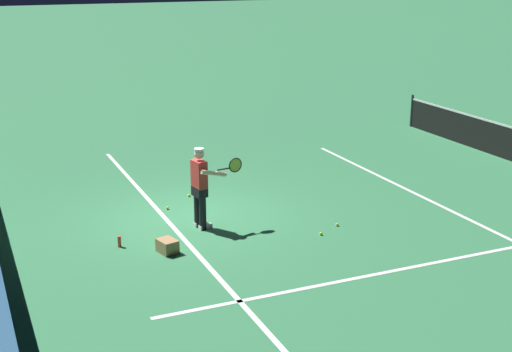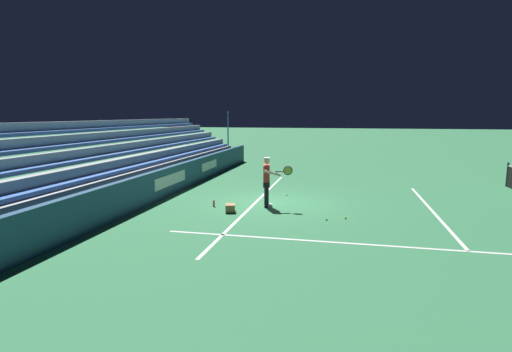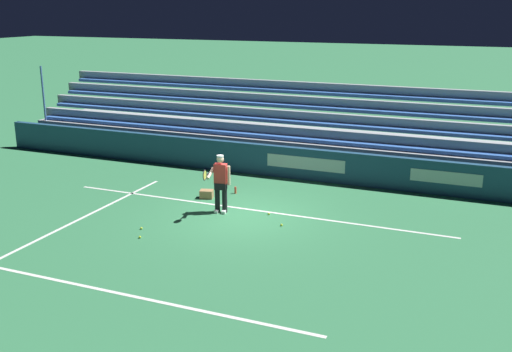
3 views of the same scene
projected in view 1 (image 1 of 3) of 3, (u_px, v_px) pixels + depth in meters
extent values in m
plane|color=#337A4C|center=(190.00, 218.00, 15.49)|extent=(160.00, 160.00, 0.00)
cube|color=white|center=(167.00, 221.00, 15.30)|extent=(12.00, 0.10, 0.01)
cube|color=white|center=(461.00, 258.00, 13.40)|extent=(0.10, 12.00, 0.01)
cube|color=white|center=(402.00, 187.00, 17.58)|extent=(8.22, 0.10, 0.01)
cylinder|color=black|center=(197.00, 206.00, 14.87)|extent=(0.15, 0.15, 0.88)
cylinder|color=black|center=(203.00, 209.00, 14.69)|extent=(0.15, 0.15, 0.88)
cube|color=white|center=(200.00, 224.00, 15.01)|extent=(0.16, 0.29, 0.09)
cube|color=white|center=(205.00, 227.00, 14.84)|extent=(0.16, 0.29, 0.09)
cube|color=black|center=(200.00, 191.00, 14.67)|extent=(0.37, 0.27, 0.20)
cube|color=red|center=(199.00, 174.00, 14.57)|extent=(0.39, 0.27, 0.58)
sphere|color=beige|center=(199.00, 154.00, 14.45)|extent=(0.21, 0.21, 0.21)
cylinder|color=white|center=(199.00, 150.00, 14.42)|extent=(0.20, 0.20, 0.05)
cylinder|color=beige|center=(193.00, 173.00, 14.77)|extent=(0.09, 0.09, 0.56)
cylinder|color=beige|center=(214.00, 173.00, 14.46)|extent=(0.19, 0.59, 0.24)
cylinder|color=black|center=(224.00, 169.00, 14.57)|extent=(0.08, 0.30, 0.03)
torus|color=black|center=(235.00, 165.00, 14.71)|extent=(0.08, 0.31, 0.31)
cylinder|color=#D6D14C|center=(235.00, 165.00, 14.71)|extent=(0.05, 0.27, 0.27)
cube|color=#A87F51|center=(167.00, 246.00, 13.61)|extent=(0.46, 0.39, 0.26)
sphere|color=#CCE533|center=(167.00, 208.00, 15.99)|extent=(0.07, 0.07, 0.07)
sphere|color=#CCE533|center=(337.00, 225.00, 14.98)|extent=(0.07, 0.07, 0.07)
sphere|color=#CCE533|center=(189.00, 195.00, 16.85)|extent=(0.07, 0.07, 0.07)
sphere|color=#CCE533|center=(321.00, 234.00, 14.49)|extent=(0.07, 0.07, 0.07)
cylinder|color=#EA4C33|center=(119.00, 242.00, 13.88)|extent=(0.07, 0.07, 0.22)
cylinder|color=#33383D|center=(412.00, 111.00, 23.84)|extent=(0.09, 0.09, 1.07)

